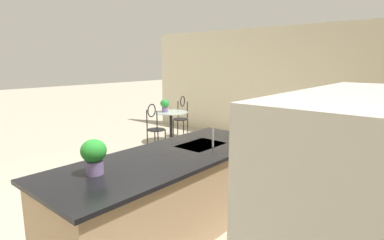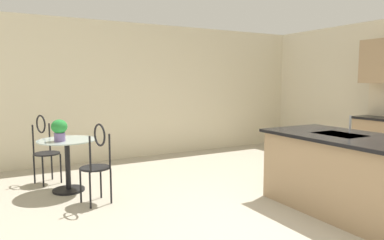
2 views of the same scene
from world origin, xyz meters
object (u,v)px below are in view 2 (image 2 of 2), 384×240
at_px(chair_near_window, 45,146).
at_px(chair_by_island, 97,160).
at_px(bistro_table, 68,160).
at_px(potted_plant_on_table, 59,129).

height_order(chair_near_window, chair_by_island, same).
bearing_deg(chair_near_window, bistro_table, 20.41).
xyz_separation_m(bistro_table, potted_plant_on_table, (0.09, -0.10, 0.46)).
bearing_deg(potted_plant_on_table, chair_near_window, -170.12).
relative_size(chair_near_window, chair_by_island, 1.00).
relative_size(chair_by_island, potted_plant_on_table, 3.49).
height_order(chair_by_island, potted_plant_on_table, chair_by_island).
distance_m(bistro_table, potted_plant_on_table, 0.48).
xyz_separation_m(chair_near_window, chair_by_island, (1.35, 0.46, 0.00)).
xyz_separation_m(bistro_table, chair_near_window, (-0.61, -0.23, 0.13)).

